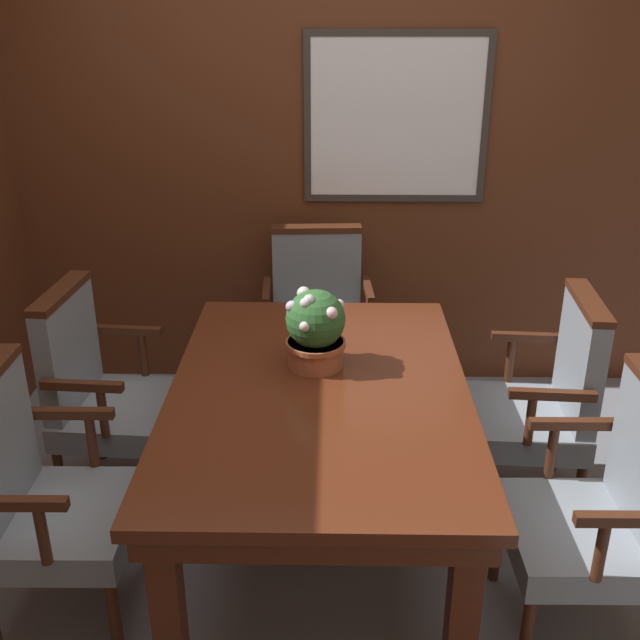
{
  "coord_description": "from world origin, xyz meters",
  "views": [
    {
      "loc": [
        0.09,
        -2.31,
        2.05
      ],
      "look_at": [
        0.04,
        0.25,
        0.94
      ],
      "focal_mm": 42.0,
      "sensor_mm": 36.0,
      "label": 1
    }
  ],
  "objects_px": {
    "dining_table": "(319,409)",
    "potted_plant": "(316,329)",
    "chair_head_far": "(317,315)",
    "chair_left_near": "(38,493)",
    "chair_right_far": "(546,397)",
    "chair_left_far": "(100,388)",
    "chair_right_near": "(606,507)"
  },
  "relations": [
    {
      "from": "chair_left_near",
      "to": "chair_head_far",
      "type": "distance_m",
      "value": 1.8
    },
    {
      "from": "chair_head_far",
      "to": "chair_left_far",
      "type": "distance_m",
      "value": 1.23
    },
    {
      "from": "chair_right_near",
      "to": "chair_head_far",
      "type": "bearing_deg",
      "value": -148.88
    },
    {
      "from": "chair_left_near",
      "to": "chair_right_near",
      "type": "relative_size",
      "value": 1.0
    },
    {
      "from": "chair_left_far",
      "to": "chair_head_far",
      "type": "bearing_deg",
      "value": -44.14
    },
    {
      "from": "chair_head_far",
      "to": "chair_right_near",
      "type": "xyz_separation_m",
      "value": [
        0.99,
        -1.6,
        0.0
      ]
    },
    {
      "from": "chair_head_far",
      "to": "chair_right_near",
      "type": "bearing_deg",
      "value": -61.35
    },
    {
      "from": "dining_table",
      "to": "potted_plant",
      "type": "relative_size",
      "value": 5.23
    },
    {
      "from": "chair_left_near",
      "to": "chair_left_far",
      "type": "xyz_separation_m",
      "value": [
        -0.0,
        0.74,
        0.0
      ]
    },
    {
      "from": "chair_right_near",
      "to": "dining_table",
      "type": "bearing_deg",
      "value": -112.46
    },
    {
      "from": "chair_right_far",
      "to": "potted_plant",
      "type": "xyz_separation_m",
      "value": [
        -0.96,
        -0.18,
        0.39
      ]
    },
    {
      "from": "chair_right_far",
      "to": "chair_left_far",
      "type": "height_order",
      "value": "same"
    },
    {
      "from": "chair_head_far",
      "to": "chair_right_far",
      "type": "height_order",
      "value": "same"
    },
    {
      "from": "chair_right_far",
      "to": "potted_plant",
      "type": "bearing_deg",
      "value": -75.79
    },
    {
      "from": "chair_right_far",
      "to": "chair_left_far",
      "type": "xyz_separation_m",
      "value": [
        -1.89,
        0.05,
        0.0
      ]
    },
    {
      "from": "chair_left_near",
      "to": "chair_right_far",
      "type": "xyz_separation_m",
      "value": [
        1.89,
        0.69,
        0.0
      ]
    },
    {
      "from": "chair_right_far",
      "to": "chair_left_far",
      "type": "distance_m",
      "value": 1.89
    },
    {
      "from": "dining_table",
      "to": "chair_head_far",
      "type": "height_order",
      "value": "chair_head_far"
    },
    {
      "from": "chair_right_far",
      "to": "potted_plant",
      "type": "distance_m",
      "value": 1.05
    },
    {
      "from": "dining_table",
      "to": "chair_left_near",
      "type": "height_order",
      "value": "chair_left_near"
    },
    {
      "from": "chair_head_far",
      "to": "chair_right_near",
      "type": "height_order",
      "value": "same"
    },
    {
      "from": "chair_left_far",
      "to": "chair_right_far",
      "type": "bearing_deg",
      "value": -87.44
    },
    {
      "from": "dining_table",
      "to": "chair_left_near",
      "type": "distance_m",
      "value": 1.02
    },
    {
      "from": "dining_table",
      "to": "potted_plant",
      "type": "xyz_separation_m",
      "value": [
        -0.02,
        0.17,
        0.25
      ]
    },
    {
      "from": "chair_left_near",
      "to": "chair_left_far",
      "type": "relative_size",
      "value": 1.0
    },
    {
      "from": "chair_right_far",
      "to": "chair_right_near",
      "type": "bearing_deg",
      "value": 4.66
    },
    {
      "from": "chair_left_near",
      "to": "chair_head_far",
      "type": "xyz_separation_m",
      "value": [
        0.91,
        1.56,
        0.0
      ]
    },
    {
      "from": "chair_head_far",
      "to": "chair_right_far",
      "type": "bearing_deg",
      "value": -44.67
    },
    {
      "from": "dining_table",
      "to": "chair_right_far",
      "type": "height_order",
      "value": "chair_right_far"
    },
    {
      "from": "dining_table",
      "to": "chair_left_near",
      "type": "bearing_deg",
      "value": -160.11
    },
    {
      "from": "chair_head_far",
      "to": "chair_right_far",
      "type": "relative_size",
      "value": 1.0
    },
    {
      "from": "chair_head_far",
      "to": "chair_left_near",
      "type": "bearing_deg",
      "value": -123.45
    }
  ]
}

